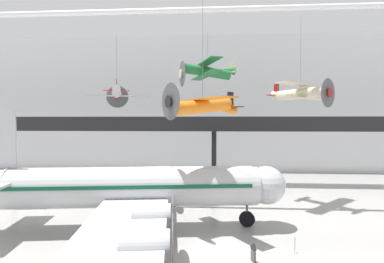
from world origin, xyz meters
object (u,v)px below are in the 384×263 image
(suspended_plane_cream_biplane, at_px, (300,93))
(stanchion_barrier, at_px, (295,248))
(suspended_plane_silver_racer, at_px, (117,93))
(suspended_plane_orange_highwing, at_px, (203,106))
(info_sign_pedestal, at_px, (253,255))
(airliner_silver_main, at_px, (128,188))
(suspended_plane_green_biplane, at_px, (208,71))

(suspended_plane_cream_biplane, relative_size, stanchion_barrier, 9.03)
(stanchion_barrier, bearing_deg, suspended_plane_silver_racer, 134.52)
(suspended_plane_orange_highwing, height_order, info_sign_pedestal, suspended_plane_orange_highwing)
(airliner_silver_main, height_order, suspended_plane_orange_highwing, suspended_plane_orange_highwing)
(info_sign_pedestal, bearing_deg, suspended_plane_silver_racer, 104.70)
(airliner_silver_main, xyz_separation_m, suspended_plane_orange_highwing, (6.10, 0.81, 6.76))
(airliner_silver_main, relative_size, suspended_plane_silver_racer, 3.31)
(suspended_plane_silver_racer, distance_m, stanchion_barrier, 28.75)
(airliner_silver_main, height_order, suspended_plane_green_biplane, suspended_plane_green_biplane)
(airliner_silver_main, relative_size, suspended_plane_orange_highwing, 2.80)
(suspended_plane_orange_highwing, relative_size, info_sign_pedestal, 8.79)
(suspended_plane_orange_highwing, xyz_separation_m, stanchion_barrier, (6.43, -4.31, -9.90))
(suspended_plane_green_biplane, height_order, stanchion_barrier, suspended_plane_green_biplane)
(suspended_plane_silver_racer, xyz_separation_m, info_sign_pedestal, (15.23, -20.05, -12.13))
(suspended_plane_silver_racer, distance_m, suspended_plane_green_biplane, 12.31)
(suspended_plane_silver_racer, xyz_separation_m, suspended_plane_green_biplane, (11.99, -1.00, 2.57))
(suspended_plane_silver_racer, height_order, suspended_plane_orange_highwing, suspended_plane_silver_racer)
(suspended_plane_silver_racer, bearing_deg, stanchion_barrier, -152.38)
(suspended_plane_cream_biplane, height_order, stanchion_barrier, suspended_plane_cream_biplane)
(suspended_plane_orange_highwing, bearing_deg, stanchion_barrier, 110.34)
(info_sign_pedestal, bearing_deg, suspended_plane_cream_biplane, 41.52)
(suspended_plane_green_biplane, xyz_separation_m, info_sign_pedestal, (3.24, -19.05, -14.70))
(airliner_silver_main, relative_size, suspended_plane_green_biplane, 3.45)
(suspended_plane_orange_highwing, xyz_separation_m, suspended_plane_green_biplane, (0.19, 13.23, 4.93))
(suspended_plane_green_biplane, bearing_deg, suspended_plane_cream_biplane, 134.44)
(suspended_plane_silver_racer, xyz_separation_m, suspended_plane_orange_highwing, (11.80, -14.24, -2.37))
(suspended_plane_green_biplane, relative_size, info_sign_pedestal, 7.14)
(suspended_plane_cream_biplane, xyz_separation_m, suspended_plane_green_biplane, (-10.04, 5.08, 3.28))
(suspended_plane_cream_biplane, height_order, info_sign_pedestal, suspended_plane_cream_biplane)
(suspended_plane_cream_biplane, bearing_deg, suspended_plane_orange_highwing, -95.71)
(suspended_plane_cream_biplane, xyz_separation_m, stanchion_barrier, (-3.80, -12.47, -11.55))
(airliner_silver_main, height_order, suspended_plane_silver_racer, suspended_plane_silver_racer)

